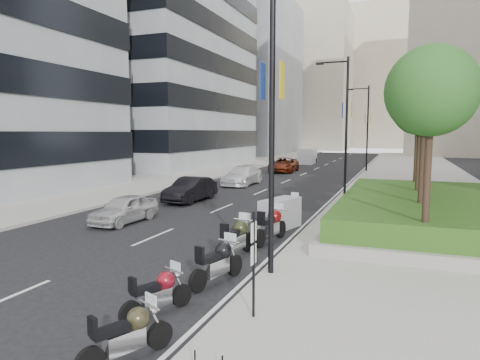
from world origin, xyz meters
The scene contains 31 objects.
ground centered at (0.00, 0.00, 0.00)m, with size 160.00×160.00×0.00m, color black.
sidewalk_right centered at (9.00, 30.00, 0.07)m, with size 10.00×100.00×0.15m, color #9E9B93.
sidewalk_left centered at (-12.00, 30.00, 0.07)m, with size 8.00×100.00×0.15m, color #9E9B93.
lane_edge centered at (3.70, 30.00, 0.01)m, with size 0.12×100.00×0.01m, color silver.
lane_centre centered at (-1.50, 30.00, 0.01)m, with size 0.12×100.00×0.01m, color silver.
building_grey_mid centered at (-24.00, 38.00, 20.00)m, with size 22.00×26.00×40.00m, color gray.
building_grey_far centered at (-24.00, 70.00, 15.00)m, with size 22.00×26.00×30.00m, color gray.
building_cream_left centered at (-18.00, 100.00, 17.00)m, with size 26.00×24.00×34.00m, color #B7AD93.
building_cream_centre centered at (2.00, 120.00, 19.00)m, with size 30.00×24.00×38.00m, color #B7AD93.
planter centered at (10.00, 10.00, 0.35)m, with size 10.00×14.00×0.40m, color gray.
hedge centered at (10.00, 10.00, 0.95)m, with size 9.40×13.40×0.80m, color #1C4413.
tree_0 centered at (8.50, 4.00, 5.42)m, with size 2.80×2.80×6.30m.
tree_1 centered at (8.50, 8.00, 5.42)m, with size 2.80×2.80×6.30m.
tree_2 centered at (8.50, 12.00, 5.42)m, with size 2.80×2.80×6.30m.
tree_3 centered at (8.50, 16.00, 5.42)m, with size 2.80×2.80×6.30m.
lamp_post_0 centered at (4.14, 1.00, 5.07)m, with size 2.34×0.45×9.00m.
lamp_post_1 centered at (4.14, 18.00, 5.07)m, with size 2.34×0.45×9.00m.
lamp_post_2 centered at (4.14, 36.00, 5.07)m, with size 2.34×0.45×9.00m.
parking_sign centered at (4.80, -2.00, 1.46)m, with size 0.06×0.32×2.50m.
motorcycle_0 centered at (3.18, -4.31, 0.52)m, with size 0.97×1.82×0.97m.
motorcycle_1 centered at (2.62, -2.37, 0.52)m, with size 0.92×1.86×0.98m.
motorcycle_2 centered at (3.07, 0.02, 0.60)m, with size 0.86×2.21×1.12m.
motorcycle_3 centered at (2.64, 2.55, 0.65)m, with size 0.81×2.42×1.21m.
motorcycle_4 centered at (3.17, 4.88, 0.65)m, with size 0.81×2.44×1.22m.
motorcycle_5 centered at (2.89, 7.12, 0.67)m, with size 1.46×2.36×1.33m.
motorcycle_6 centered at (2.83, 9.33, 0.57)m, with size 0.72×2.15×1.07m.
car_a centered at (-4.25, 5.88, 0.65)m, with size 1.53×3.80×1.29m, color #B7B7B9.
car_b centered at (-4.21, 12.47, 0.74)m, with size 1.56×4.47×1.47m, color black.
car_c centered at (-4.17, 21.44, 0.75)m, with size 2.10×5.16×1.50m, color silver.
car_d centered at (-3.98, 33.47, 0.76)m, with size 2.53×5.49×1.53m, color #5E1C0B.
delivery_van centered at (-4.16, 46.48, 0.97)m, with size 2.09×5.03×2.08m.
Camera 1 is at (7.71, -10.54, 4.18)m, focal length 32.00 mm.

